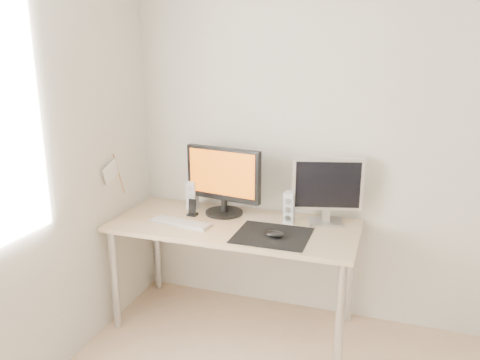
# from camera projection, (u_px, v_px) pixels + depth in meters

# --- Properties ---
(wall_back) EXTENTS (3.50, 0.00, 3.50)m
(wall_back) POSITION_uv_depth(u_px,v_px,m) (391.00, 144.00, 2.96)
(wall_back) COLOR white
(wall_back) RESTS_ON ground
(mousepad) EXTENTS (0.45, 0.40, 0.00)m
(mousepad) POSITION_uv_depth(u_px,v_px,m) (272.00, 235.00, 2.85)
(mousepad) COLOR black
(mousepad) RESTS_ON desk
(mouse) EXTENTS (0.11, 0.07, 0.04)m
(mouse) POSITION_uv_depth(u_px,v_px,m) (274.00, 234.00, 2.81)
(mouse) COLOR black
(mouse) RESTS_ON mousepad
(desk) EXTENTS (1.60, 0.70, 0.73)m
(desk) POSITION_uv_depth(u_px,v_px,m) (234.00, 235.00, 3.07)
(desk) COLOR #D1B587
(desk) RESTS_ON ground
(main_monitor) EXTENTS (0.55, 0.30, 0.47)m
(main_monitor) POSITION_uv_depth(u_px,v_px,m) (223.00, 178.00, 3.16)
(main_monitor) COLOR black
(main_monitor) RESTS_ON desk
(second_monitor) EXTENTS (0.45, 0.21, 0.43)m
(second_monitor) POSITION_uv_depth(u_px,v_px,m) (327.00, 188.00, 3.00)
(second_monitor) COLOR #AAAAAC
(second_monitor) RESTS_ON desk
(speaker_left) EXTENTS (0.07, 0.08, 0.21)m
(speaker_left) POSITION_uv_depth(u_px,v_px,m) (192.00, 195.00, 3.31)
(speaker_left) COLOR white
(speaker_left) RESTS_ON desk
(speaker_right) EXTENTS (0.07, 0.08, 0.21)m
(speaker_right) POSITION_uv_depth(u_px,v_px,m) (289.00, 208.00, 3.04)
(speaker_right) COLOR white
(speaker_right) RESTS_ON desk
(keyboard) EXTENTS (0.43, 0.17, 0.02)m
(keyboard) POSITION_uv_depth(u_px,v_px,m) (181.00, 223.00, 3.04)
(keyboard) COLOR #B2B2B5
(keyboard) RESTS_ON desk
(phone_dock) EXTENTS (0.07, 0.06, 0.12)m
(phone_dock) POSITION_uv_depth(u_px,v_px,m) (192.00, 211.00, 3.19)
(phone_dock) COLOR black
(phone_dock) RESTS_ON desk
(pennant) EXTENTS (0.01, 0.23, 0.29)m
(pennant) POSITION_uv_depth(u_px,v_px,m) (114.00, 172.00, 3.08)
(pennant) COLOR #A57F54
(pennant) RESTS_ON wall_left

